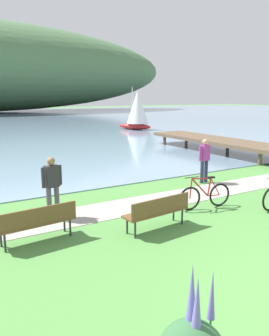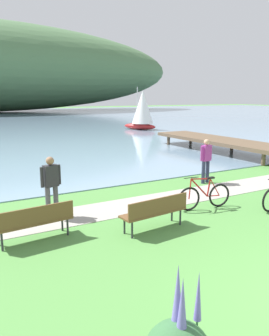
{
  "view_description": "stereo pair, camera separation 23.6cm",
  "coord_description": "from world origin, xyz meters",
  "px_view_note": "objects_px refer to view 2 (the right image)",
  "views": [
    {
      "loc": [
        -5.49,
        -2.06,
        3.33
      ],
      "look_at": [
        0.03,
        7.31,
        1.0
      ],
      "focal_mm": 36.17,
      "sensor_mm": 36.0,
      "label": 1
    },
    {
      "loc": [
        -5.28,
        -2.17,
        3.33
      ],
      "look_at": [
        0.03,
        7.31,
        1.0
      ],
      "focal_mm": 36.17,
      "sensor_mm": 36.0,
      "label": 2
    }
  ],
  "objects_px": {
    "park_bench_near_camera": "(155,210)",
    "person_on_the_grass": "(51,183)",
    "person_at_shoreline": "(206,158)",
    "park_bench_further_along": "(34,220)",
    "sailboat_nearest_to_shore": "(142,110)",
    "bicycle_beside_path": "(204,196)"
  },
  "relations": [
    {
      "from": "bicycle_beside_path",
      "to": "sailboat_nearest_to_shore",
      "type": "relative_size",
      "value": 0.42
    },
    {
      "from": "bicycle_beside_path",
      "to": "person_on_the_grass",
      "type": "bearing_deg",
      "value": 159.67
    },
    {
      "from": "person_at_shoreline",
      "to": "person_on_the_grass",
      "type": "height_order",
      "value": "same"
    },
    {
      "from": "park_bench_further_along",
      "to": "person_on_the_grass",
      "type": "xyz_separation_m",
      "value": [
        0.81,
        1.43,
        0.46
      ]
    },
    {
      "from": "sailboat_nearest_to_shore",
      "to": "park_bench_near_camera",
      "type": "bearing_deg",
      "value": -119.81
    },
    {
      "from": "bicycle_beside_path",
      "to": "sailboat_nearest_to_shore",
      "type": "distance_m",
      "value": 23.95
    },
    {
      "from": "park_bench_near_camera",
      "to": "person_on_the_grass",
      "type": "distance_m",
      "value": 3.01
    },
    {
      "from": "park_bench_near_camera",
      "to": "person_at_shoreline",
      "type": "relative_size",
      "value": 1.07
    },
    {
      "from": "person_on_the_grass",
      "to": "person_at_shoreline",
      "type": "bearing_deg",
      "value": 7.48
    },
    {
      "from": "bicycle_beside_path",
      "to": "person_on_the_grass",
      "type": "height_order",
      "value": "person_on_the_grass"
    },
    {
      "from": "sailboat_nearest_to_shore",
      "to": "park_bench_further_along",
      "type": "bearing_deg",
      "value": -125.96
    },
    {
      "from": "park_bench_near_camera",
      "to": "park_bench_further_along",
      "type": "distance_m",
      "value": 2.91
    },
    {
      "from": "person_at_shoreline",
      "to": "person_on_the_grass",
      "type": "xyz_separation_m",
      "value": [
        -6.25,
        -0.82,
        0.0
      ]
    },
    {
      "from": "person_at_shoreline",
      "to": "person_on_the_grass",
      "type": "distance_m",
      "value": 6.3
    },
    {
      "from": "park_bench_near_camera",
      "to": "bicycle_beside_path",
      "type": "bearing_deg",
      "value": 17.3
    },
    {
      "from": "sailboat_nearest_to_shore",
      "to": "person_on_the_grass",
      "type": "bearing_deg",
      "value": -126.38
    },
    {
      "from": "park_bench_near_camera",
      "to": "person_at_shoreline",
      "type": "xyz_separation_m",
      "value": [
        4.26,
        3.04,
        0.46
      ]
    },
    {
      "from": "park_bench_near_camera",
      "to": "person_on_the_grass",
      "type": "height_order",
      "value": "person_on_the_grass"
    },
    {
      "from": "park_bench_further_along",
      "to": "person_on_the_grass",
      "type": "distance_m",
      "value": 1.7
    },
    {
      "from": "park_bench_near_camera",
      "to": "person_on_the_grass",
      "type": "bearing_deg",
      "value": 131.89
    },
    {
      "from": "park_bench_near_camera",
      "to": "person_on_the_grass",
      "type": "xyz_separation_m",
      "value": [
        -1.99,
        2.22,
        0.46
      ]
    },
    {
      "from": "sailboat_nearest_to_shore",
      "to": "person_at_shoreline",
      "type": "bearing_deg",
      "value": -113.81
    }
  ]
}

